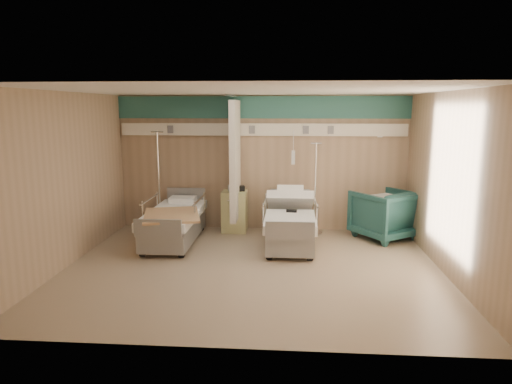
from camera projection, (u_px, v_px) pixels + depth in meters
ground at (252, 268)px, 7.35m from camera, size 6.00×5.00×0.00m
room_walls at (251, 151)px, 7.26m from camera, size 6.04×5.04×2.82m
bed_right at (290, 229)px, 8.52m from camera, size 1.00×2.16×0.63m
bed_left at (174, 227)px, 8.68m from camera, size 1.00×2.16×0.63m
bedside_cabinet at (235, 211)px, 9.47m from camera, size 0.50×0.48×0.85m
visitor_armchair at (384, 214)px, 8.94m from camera, size 1.45×1.46×0.97m
waffle_blanket at (385, 189)px, 8.84m from camera, size 0.76×0.74×0.06m
iv_stand_right at (315, 215)px, 9.28m from camera, size 0.33×0.33×1.86m
iv_stand_left at (160, 212)px, 9.42m from camera, size 0.37×0.37×2.08m
call_remote at (292, 211)px, 8.49m from camera, size 0.20×0.10×0.04m
tan_blanket at (172, 215)px, 8.16m from camera, size 1.22×1.40×0.04m
toiletry_bag at (239, 188)px, 9.38m from camera, size 0.25×0.20×0.12m
white_cup at (230, 188)px, 9.41m from camera, size 0.11×0.11×0.13m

